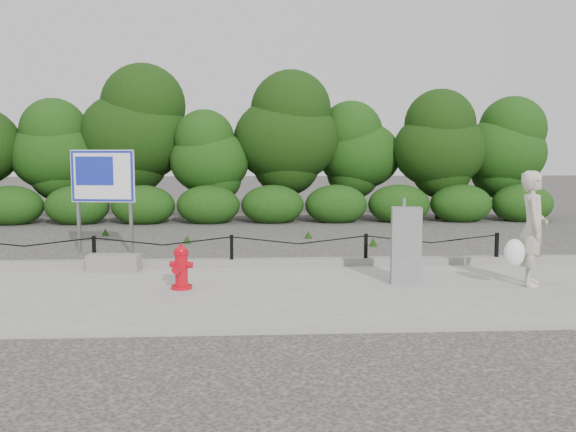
% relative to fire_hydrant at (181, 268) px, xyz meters
% --- Properties ---
extents(ground, '(90.00, 90.00, 0.00)m').
position_rel_fire_hydrant_xyz_m(ground, '(0.72, 1.78, -0.41)').
color(ground, '#2D2B28').
rests_on(ground, ground).
extents(sidewalk, '(14.00, 4.00, 0.08)m').
position_rel_fire_hydrant_xyz_m(sidewalk, '(0.72, -0.22, -0.37)').
color(sidewalk, gray).
rests_on(sidewalk, ground).
extents(curb, '(14.00, 0.22, 0.14)m').
position_rel_fire_hydrant_xyz_m(curb, '(0.72, 1.83, -0.26)').
color(curb, slate).
rests_on(curb, sidewalk).
extents(chain_barrier, '(10.06, 0.06, 0.60)m').
position_rel_fire_hydrant_xyz_m(chain_barrier, '(0.72, 1.78, 0.04)').
color(chain_barrier, black).
rests_on(chain_barrier, sidewalk).
extents(treeline, '(20.37, 3.77, 4.95)m').
position_rel_fire_hydrant_xyz_m(treeline, '(0.51, 10.77, 2.17)').
color(treeline, black).
rests_on(treeline, ground).
extents(fire_hydrant, '(0.42, 0.42, 0.70)m').
position_rel_fire_hydrant_xyz_m(fire_hydrant, '(0.00, 0.00, 0.00)').
color(fire_hydrant, red).
rests_on(fire_hydrant, sidewalk).
extents(pedestrian, '(0.84, 0.78, 1.83)m').
position_rel_fire_hydrant_xyz_m(pedestrian, '(5.52, -0.06, 0.56)').
color(pedestrian, '#B9B49E').
rests_on(pedestrian, sidewalk).
extents(concrete_block, '(0.95, 0.41, 0.29)m').
position_rel_fire_hydrant_xyz_m(concrete_block, '(-1.38, 1.53, -0.19)').
color(concrete_block, slate).
rests_on(concrete_block, sidewalk).
extents(utility_cabinet, '(0.50, 0.37, 1.36)m').
position_rel_fire_hydrant_xyz_m(utility_cabinet, '(3.58, 0.21, 0.29)').
color(utility_cabinet, gray).
rests_on(utility_cabinet, sidewalk).
extents(advertising_sign, '(1.39, 0.31, 2.24)m').
position_rel_fire_hydrant_xyz_m(advertising_sign, '(-2.11, 3.92, 1.17)').
color(advertising_sign, slate).
rests_on(advertising_sign, ground).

